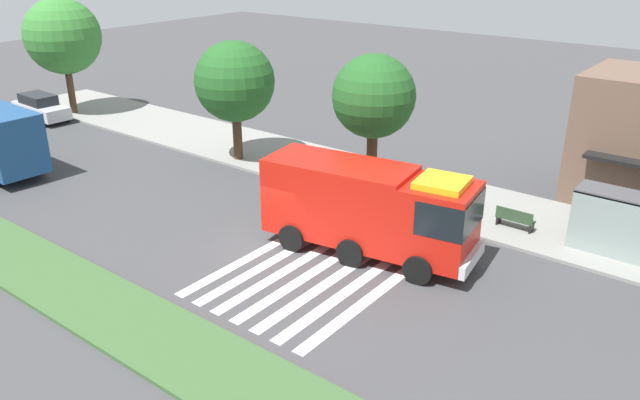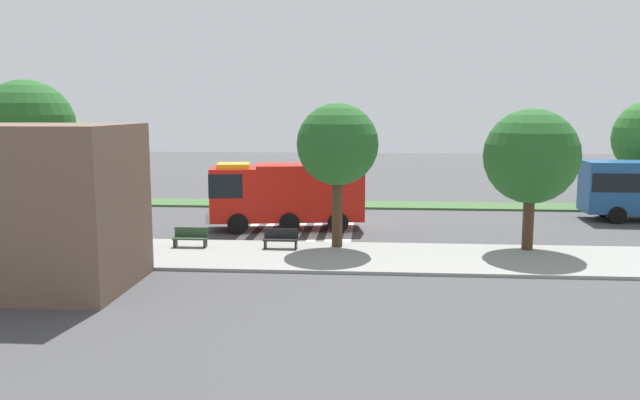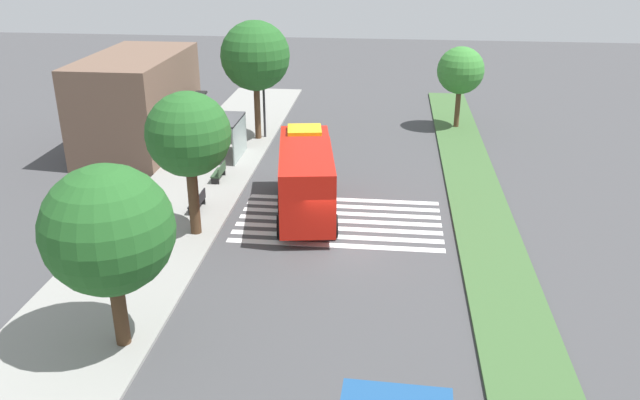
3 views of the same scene
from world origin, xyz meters
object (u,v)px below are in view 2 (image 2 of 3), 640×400
bus_stop_shelter (107,209)px  median_tree_west (73,144)px  sidewalk_tree_center (337,145)px  bench_near_shelter (191,237)px  sidewalk_tree_east (27,128)px  bench_west_of_shelter (281,239)px  sidewalk_tree_west (531,157)px  street_lamp (27,166)px  fire_truck (282,192)px

bus_stop_shelter → median_tree_west: (8.32, -14.33, 2.29)m
sidewalk_tree_center → median_tree_west: 23.59m
bench_near_shelter → sidewalk_tree_east: 9.53m
bench_near_shelter → bench_west_of_shelter: bearing=180.0°
sidewalk_tree_west → sidewalk_tree_east: sidewalk_tree_east is taller
sidewalk_tree_west → street_lamp: bearing=-1.0°
bench_near_shelter → sidewalk_tree_center: size_ratio=0.24×
bench_west_of_shelter → sidewalk_tree_east: sidewalk_tree_east is taller
sidewalk_tree_west → sidewalk_tree_center: bearing=0.0°
sidewalk_tree_east → bench_near_shelter: bearing=175.5°
bench_west_of_shelter → median_tree_west: (16.62, -14.30, 3.58)m
bench_near_shelter → sidewalk_tree_east: (8.03, -0.64, 5.11)m
bench_near_shelter → bench_west_of_shelter: size_ratio=1.00×
bus_stop_shelter → street_lamp: street_lamp is taller
fire_truck → sidewalk_tree_east: (11.66, 4.80, 3.64)m
fire_truck → street_lamp: size_ratio=1.40×
fire_truck → street_lamp: street_lamp is taller
street_lamp → sidewalk_tree_center: bearing=178.5°
sidewalk_tree_west → sidewalk_tree_center: size_ratio=0.96×
bench_near_shelter → street_lamp: bearing=-7.1°
fire_truck → median_tree_west: 18.37m
bus_stop_shelter → bench_near_shelter: 4.20m
bus_stop_shelter → sidewalk_tree_west: sidewalk_tree_west is taller
bench_west_of_shelter → street_lamp: street_lamp is taller
sidewalk_tree_west → median_tree_west: (28.03, -13.66, -0.27)m
bench_near_shelter → sidewalk_tree_center: bearing=-174.7°
sidewalk_tree_east → median_tree_west: (4.30, -13.66, -1.52)m
bench_west_of_shelter → sidewalk_tree_west: 12.06m
bus_stop_shelter → street_lamp: size_ratio=0.56×
bench_west_of_shelter → street_lamp: size_ratio=0.26×
fire_truck → street_lamp: (12.00, 4.40, 1.77)m
bench_near_shelter → bench_west_of_shelter: same height
street_lamp → sidewalk_tree_center: sidewalk_tree_center is taller
fire_truck → bench_near_shelter: (3.63, 5.44, -1.46)m
bus_stop_shelter → bench_near_shelter: bus_stop_shelter is taller
street_lamp → median_tree_west: bearing=-73.4°
sidewalk_tree_east → sidewalk_tree_west: bearing=-180.0°
sidewalk_tree_west → median_tree_west: sidewalk_tree_west is taller
bus_stop_shelter → fire_truck: bearing=-144.4°
bus_stop_shelter → sidewalk_tree_center: 11.32m
fire_truck → bench_west_of_shelter: size_ratio=5.47×
bench_west_of_shelter → sidewalk_tree_west: bearing=-176.8°
street_lamp → sidewalk_tree_west: 24.09m
bench_near_shelter → sidewalk_tree_center: 8.16m
median_tree_west → bench_near_shelter: bearing=130.8°
street_lamp → median_tree_west: size_ratio=1.09×
bus_stop_shelter → street_lamp: (4.38, -1.07, 1.93)m
bus_stop_shelter → sidewalk_tree_center: bearing=-176.5°
fire_truck → bus_stop_shelter: (7.63, 5.46, -0.17)m
sidewalk_tree_center → median_tree_west: bearing=-35.4°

